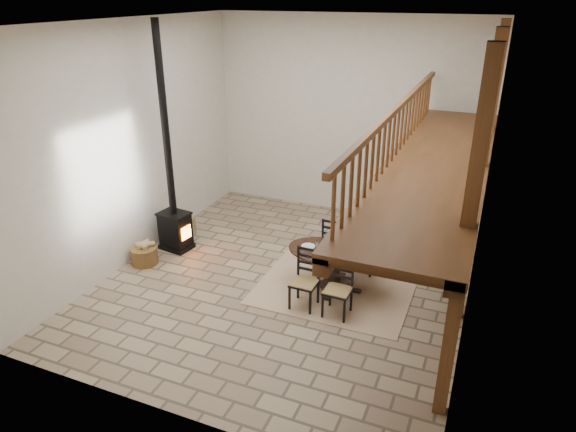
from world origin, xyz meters
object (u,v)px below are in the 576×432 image
at_px(dining_table, 336,268).
at_px(log_stack, 186,228).
at_px(log_basket, 144,255).
at_px(wood_stove, 173,203).

xyz_separation_m(dining_table, log_stack, (-4.04, 0.86, -0.22)).
bearing_deg(log_basket, wood_stove, 74.85).
bearing_deg(dining_table, log_basket, -170.33).
distance_m(log_basket, log_stack, 1.47).
distance_m(dining_table, wood_stove, 3.98).
distance_m(dining_table, log_basket, 4.21).
height_order(wood_stove, log_basket, wood_stove).
bearing_deg(dining_table, log_stack, 169.30).
relative_size(dining_table, wood_stove, 0.44).
xyz_separation_m(wood_stove, log_stack, (-0.12, 0.59, -0.88)).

